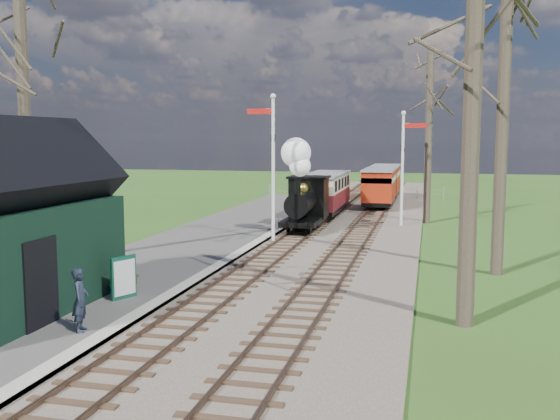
{
  "coord_description": "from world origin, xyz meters",
  "views": [
    {
      "loc": [
        5.6,
        -9.01,
        4.45
      ],
      "look_at": [
        -0.08,
        14.62,
        1.6
      ],
      "focal_mm": 40.0,
      "sensor_mm": 36.0,
      "label": 1
    }
  ],
  "objects": [
    {
      "name": "fence_line",
      "position": [
        0.3,
        36.0,
        0.55
      ],
      "size": [
        12.6,
        0.08,
        1.0
      ],
      "color": "slate",
      "rests_on": "ground"
    },
    {
      "name": "red_carriage_a",
      "position": [
        2.6,
        29.68,
        1.39
      ],
      "size": [
        1.89,
        4.69,
        1.99
      ],
      "color": "black",
      "rests_on": "ground"
    },
    {
      "name": "bench",
      "position": [
        -2.9,
        6.69,
        0.57
      ],
      "size": [
        0.45,
        1.4,
        0.79
      ],
      "color": "#463219",
      "rests_on": "platform"
    },
    {
      "name": "sign_board",
      "position": [
        -2.18,
        5.69,
        0.77
      ],
      "size": [
        0.4,
        0.74,
        1.14
      ],
      "color": "#0E442F",
      "rests_on": "platform"
    },
    {
      "name": "ground",
      "position": [
        0.0,
        0.0,
        0.0
      ],
      "size": [
        140.0,
        140.0,
        0.0
      ],
      "primitive_type": "plane",
      "color": "#315219",
      "rests_on": "ground"
    },
    {
      "name": "red_carriage_b",
      "position": [
        2.6,
        35.18,
        1.39
      ],
      "size": [
        1.89,
        4.69,
        1.99
      ],
      "color": "black",
      "rests_on": "ground"
    },
    {
      "name": "platform",
      "position": [
        -3.5,
        14.0,
        0.1
      ],
      "size": [
        5.0,
        44.0,
        0.2
      ],
      "primitive_type": "cube",
      "color": "#474442",
      "rests_on": "ground"
    },
    {
      "name": "person",
      "position": [
        -1.76,
        2.91,
        0.91
      ],
      "size": [
        0.48,
        0.6,
        1.41
      ],
      "primitive_type": "imported",
      "rotation": [
        0.0,
        0.0,
        1.89
      ],
      "color": "#1B2231",
      "rests_on": "platform"
    },
    {
      "name": "semaphore_near",
      "position": [
        -0.77,
        16.0,
        3.62
      ],
      "size": [
        1.22,
        0.24,
        6.22
      ],
      "color": "silver",
      "rests_on": "ground"
    },
    {
      "name": "track_near",
      "position": [
        0.0,
        22.0,
        0.1
      ],
      "size": [
        1.6,
        60.0,
        0.15
      ],
      "color": "brown",
      "rests_on": "ground"
    },
    {
      "name": "ballast_bed",
      "position": [
        1.3,
        22.0,
        0.05
      ],
      "size": [
        8.0,
        60.0,
        0.1
      ],
      "primitive_type": "cube",
      "color": "brown",
      "rests_on": "ground"
    },
    {
      "name": "locomotive",
      "position": [
        -0.01,
        19.03,
        1.96
      ],
      "size": [
        1.69,
        3.94,
        4.22
      ],
      "color": "black",
      "rests_on": "ground"
    },
    {
      "name": "coping_strip",
      "position": [
        -1.2,
        14.0,
        0.1
      ],
      "size": [
        0.4,
        44.0,
        0.21
      ],
      "primitive_type": "cube",
      "color": "#B2AD9E",
      "rests_on": "ground"
    },
    {
      "name": "semaphore_far",
      "position": [
        4.37,
        22.0,
        3.35
      ],
      "size": [
        1.22,
        0.24,
        5.72
      ],
      "color": "silver",
      "rests_on": "ground"
    },
    {
      "name": "coach",
      "position": [
        0.0,
        25.09,
        1.44
      ],
      "size": [
        1.97,
        6.76,
        2.07
      ],
      "color": "black",
      "rests_on": "ground"
    },
    {
      "name": "bare_trees",
      "position": [
        1.33,
        10.1,
        5.21
      ],
      "size": [
        15.51,
        22.39,
        12.0
      ],
      "color": "#382D23",
      "rests_on": "ground"
    },
    {
      "name": "station_shed",
      "position": [
        -4.3,
        4.0,
        2.27
      ],
      "size": [
        3.25,
        6.3,
        4.78
      ],
      "color": "black",
      "rests_on": "platform"
    },
    {
      "name": "track_far",
      "position": [
        2.6,
        22.0,
        0.1
      ],
      "size": [
        1.6,
        60.0,
        0.15
      ],
      "color": "brown",
      "rests_on": "ground"
    },
    {
      "name": "distant_hills",
      "position": [
        1.4,
        64.38,
        -16.21
      ],
      "size": [
        114.4,
        48.0,
        22.02
      ],
      "color": "#385B23",
      "rests_on": "ground"
    }
  ]
}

